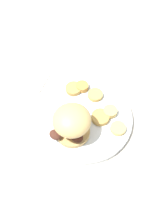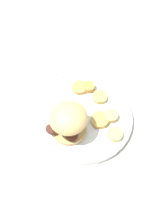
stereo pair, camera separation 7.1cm
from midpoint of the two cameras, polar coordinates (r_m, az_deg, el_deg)
The scene contains 10 objects.
ground_plane at distance 0.75m, azimuth 2.71°, elevation -1.95°, with size 4.00×4.00×0.00m, color #B2A899.
dinner_plate at distance 0.74m, azimuth 2.74°, elevation -1.56°, with size 0.27×0.27×0.02m.
sandwich at distance 0.66m, azimuth -0.47°, elevation -2.24°, with size 0.10×0.11×0.10m.
potato_round_0 at distance 0.72m, azimuth 6.27°, elevation -1.95°, with size 0.05×0.05×0.01m, color tan.
potato_round_1 at distance 0.71m, azimuth 9.63°, elevation -4.99°, with size 0.04×0.04×0.01m, color #DBB766.
potato_round_2 at distance 0.78m, azimuth 3.87°, elevation 5.25°, with size 0.04×0.04×0.02m, color #BC8942.
potato_round_3 at distance 0.76m, azimuth 6.10°, elevation 3.06°, with size 0.04×0.04×0.01m, color tan.
potato_round_4 at distance 0.73m, azimuth 8.64°, elevation -1.06°, with size 0.04×0.04×0.02m, color #DBB766.
potato_round_5 at distance 0.78m, azimuth 1.63°, elevation 5.15°, with size 0.05×0.05×0.01m, color tan.
napkin at distance 0.86m, azimuth -8.01°, elevation 8.75°, with size 0.13×0.08×0.01m, color white.
Camera 2 is at (0.37, 0.05, 0.65)m, focal length 42.00 mm.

